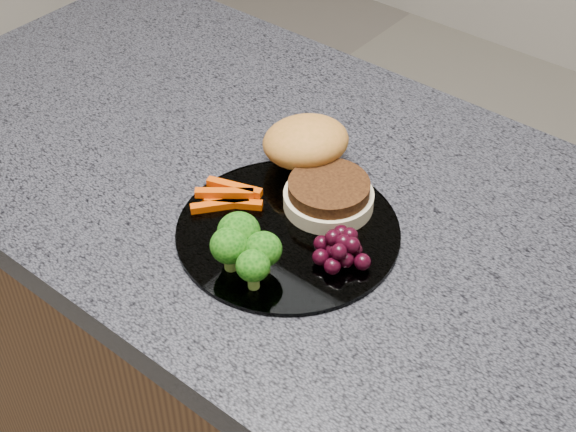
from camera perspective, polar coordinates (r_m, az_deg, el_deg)
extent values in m
cube|color=brown|center=(1.34, 0.41, -13.52)|extent=(1.20, 0.60, 0.86)
cube|color=#464750|center=(1.01, 0.54, 1.27)|extent=(1.20, 0.60, 0.04)
cylinder|color=white|center=(0.93, 0.00, -1.06)|extent=(0.26, 0.26, 0.01)
cylinder|color=beige|center=(0.95, 2.90, 1.20)|extent=(0.14, 0.14, 0.02)
cylinder|color=#44230D|center=(0.94, 2.93, 2.02)|extent=(0.13, 0.13, 0.02)
ellipsoid|color=#BD6E2F|center=(1.00, 1.25, 4.98)|extent=(0.14, 0.14, 0.06)
cube|color=#CF4203|center=(0.97, -4.07, 1.47)|extent=(0.06, 0.05, 0.01)
cube|color=#CF4203|center=(0.95, -3.90, 0.93)|extent=(0.06, 0.04, 0.01)
cube|color=#CF4203|center=(0.95, -4.88, 0.78)|extent=(0.05, 0.06, 0.01)
cube|color=#CF4203|center=(0.96, -3.83, 2.05)|extent=(0.07, 0.03, 0.01)
cube|color=#CF4203|center=(0.96, -4.55, 1.64)|extent=(0.06, 0.05, 0.01)
cylinder|color=olive|center=(0.89, -3.46, -2.34)|extent=(0.02, 0.02, 0.02)
ellipsoid|color=#0B3A08|center=(0.87, -3.52, -1.14)|extent=(0.05, 0.05, 0.04)
cylinder|color=olive|center=(0.87, -1.75, -3.47)|extent=(0.01, 0.01, 0.02)
ellipsoid|color=#0B3A08|center=(0.85, -1.78, -2.37)|extent=(0.04, 0.04, 0.04)
cylinder|color=olive|center=(0.88, -4.08, -3.23)|extent=(0.02, 0.02, 0.02)
ellipsoid|color=#0B3A08|center=(0.86, -4.16, -2.10)|extent=(0.04, 0.04, 0.04)
cylinder|color=olive|center=(0.85, -2.46, -4.57)|extent=(0.01, 0.01, 0.02)
ellipsoid|color=#0B3A08|center=(0.84, -2.50, -3.55)|extent=(0.04, 0.04, 0.03)
sphere|color=black|center=(0.89, 3.28, -2.47)|extent=(0.02, 0.02, 0.02)
sphere|color=black|center=(0.88, 4.12, -3.10)|extent=(0.02, 0.02, 0.02)
sphere|color=black|center=(0.89, 4.72, -2.42)|extent=(0.02, 0.02, 0.02)
sphere|color=black|center=(0.90, 3.64, -1.70)|extent=(0.02, 0.02, 0.02)
sphere|color=black|center=(0.89, 2.41, -1.97)|extent=(0.02, 0.02, 0.02)
sphere|color=black|center=(0.88, 2.34, -2.95)|extent=(0.02, 0.02, 0.02)
sphere|color=black|center=(0.87, 3.17, -3.59)|extent=(0.02, 0.02, 0.02)
sphere|color=black|center=(0.88, 5.31, -3.27)|extent=(0.02, 0.02, 0.02)
sphere|color=black|center=(0.91, 3.81, -1.22)|extent=(0.02, 0.02, 0.02)
sphere|color=black|center=(0.88, 3.97, -1.87)|extent=(0.02, 0.02, 0.02)
sphere|color=black|center=(0.88, 3.22, -1.53)|extent=(0.02, 0.02, 0.02)
sphere|color=black|center=(0.87, 3.64, -2.54)|extent=(0.02, 0.02, 0.02)
sphere|color=black|center=(0.89, 4.42, -1.37)|extent=(0.02, 0.02, 0.02)
sphere|color=black|center=(0.87, 4.58, -2.05)|extent=(0.02, 0.02, 0.02)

